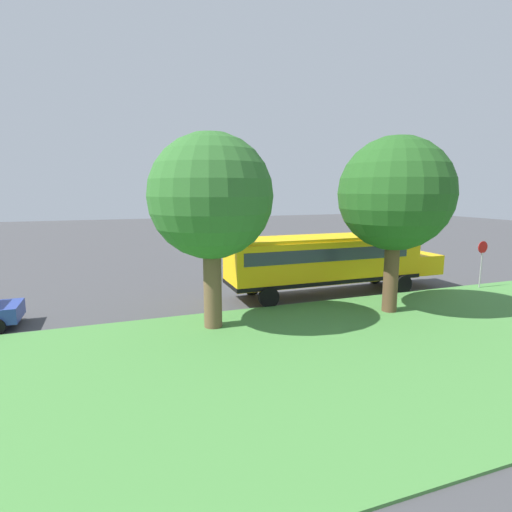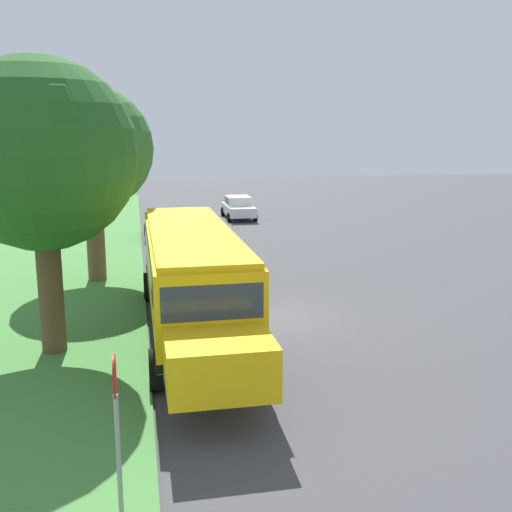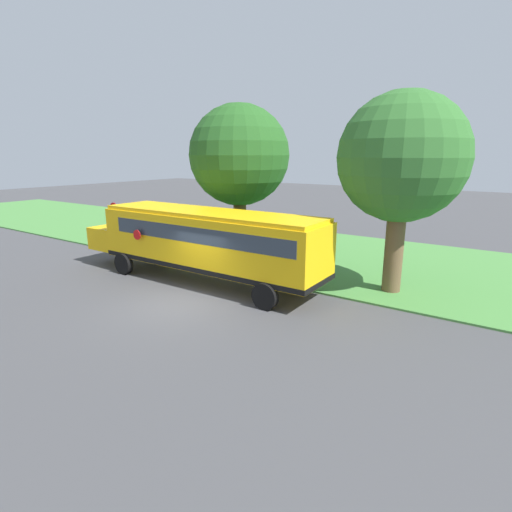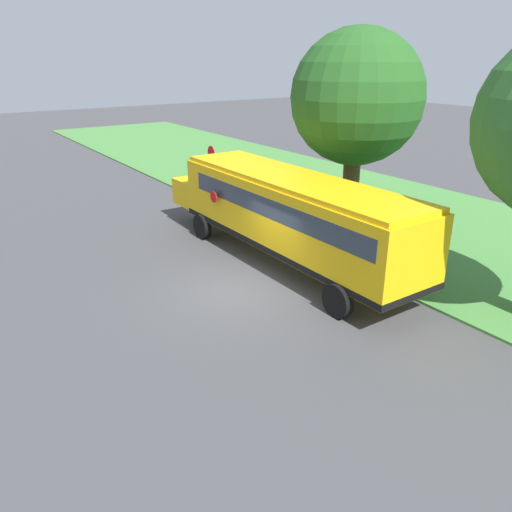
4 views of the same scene
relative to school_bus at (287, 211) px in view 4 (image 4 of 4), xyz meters
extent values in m
plane|color=#424244|center=(2.64, 0.97, -1.92)|extent=(120.00, 120.00, 0.00)
cube|color=#47843D|center=(-7.36, 0.97, -1.88)|extent=(12.00, 80.00, 0.08)
cube|color=yellow|center=(0.00, 0.29, -0.02)|extent=(2.50, 10.50, 2.20)
cube|color=yellow|center=(0.00, -5.91, -0.57)|extent=(2.20, 1.90, 1.10)
cube|color=yellow|center=(0.00, 0.29, 1.16)|extent=(2.35, 10.29, 0.16)
cube|color=black|center=(0.00, 0.29, -1.00)|extent=(2.54, 10.54, 0.20)
cube|color=#2D3842|center=(0.00, 0.59, 0.44)|extent=(2.53, 9.24, 0.64)
cube|color=#2D3842|center=(0.00, -4.91, 0.44)|extent=(2.25, 0.12, 0.80)
cylinder|color=red|center=(1.43, -2.60, 0.13)|extent=(0.03, 0.44, 0.44)
cylinder|color=black|center=(1.25, -3.91, -1.42)|extent=(0.30, 1.00, 1.00)
cylinder|color=black|center=(-1.25, -3.91, -1.42)|extent=(0.30, 1.00, 1.00)
cylinder|color=black|center=(1.25, 3.96, -1.42)|extent=(0.30, 1.00, 1.00)
cylinder|color=black|center=(-1.25, 3.96, -1.42)|extent=(0.30, 1.00, 1.00)
cylinder|color=brown|center=(-3.90, -0.94, -0.15)|extent=(0.66, 0.66, 3.54)
sphere|color=#23561E|center=(-3.90, -0.94, 3.50)|extent=(5.01, 5.01, 5.01)
sphere|color=#23561E|center=(-3.61, -1.64, 3.94)|extent=(3.27, 3.27, 3.27)
cylinder|color=gray|center=(-1.96, -8.70, -0.87)|extent=(0.08, 0.08, 2.10)
cylinder|color=red|center=(-1.96, -8.70, 0.48)|extent=(0.03, 0.68, 0.68)
camera|label=1|loc=(-18.47, 10.84, 3.66)|focal=28.00mm
camera|label=2|loc=(-1.52, -17.36, 4.07)|focal=42.00mm
camera|label=3|loc=(12.63, 11.32, 3.52)|focal=28.00mm
camera|label=4|loc=(10.20, 12.97, 4.98)|focal=35.00mm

